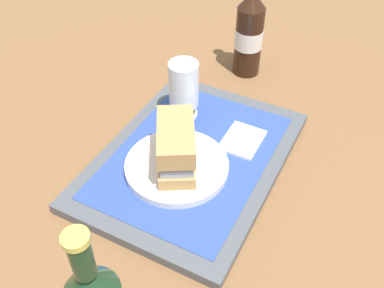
{
  "coord_description": "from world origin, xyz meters",
  "views": [
    {
      "loc": [
        -0.53,
        -0.27,
        0.6
      ],
      "look_at": [
        0.0,
        0.0,
        0.05
      ],
      "focal_mm": 41.07,
      "sensor_mm": 36.0,
      "label": 1
    }
  ],
  "objects": [
    {
      "name": "ground_plane",
      "position": [
        0.0,
        0.0,
        0.0
      ],
      "size": [
        3.0,
        3.0,
        0.0
      ],
      "primitive_type": "plane",
      "color": "brown"
    },
    {
      "name": "tray",
      "position": [
        0.0,
        0.0,
        0.01
      ],
      "size": [
        0.44,
        0.32,
        0.02
      ],
      "primitive_type": "cube",
      "color": "#4C5156",
      "rests_on": "ground_plane"
    },
    {
      "name": "beer_bottle",
      "position": [
        0.34,
        0.03,
        0.1
      ],
      "size": [
        0.07,
        0.07,
        0.27
      ],
      "color": "black",
      "rests_on": "ground_plane"
    },
    {
      "name": "placemat",
      "position": [
        0.0,
        0.0,
        0.02
      ],
      "size": [
        0.38,
        0.27,
        0.0
      ],
      "primitive_type": "cube",
      "color": "#2D4793",
      "rests_on": "tray"
    },
    {
      "name": "napkin_folded",
      "position": [
        0.08,
        -0.07,
        0.02
      ],
      "size": [
        0.09,
        0.07,
        0.01
      ],
      "primitive_type": "cube",
      "color": "white",
      "rests_on": "placemat"
    },
    {
      "name": "sandwich",
      "position": [
        -0.04,
        0.01,
        0.08
      ],
      "size": [
        0.14,
        0.12,
        0.08
      ],
      "rotation": [
        0.0,
        0.0,
        0.52
      ],
      "color": "tan",
      "rests_on": "plate"
    },
    {
      "name": "plate",
      "position": [
        -0.04,
        0.01,
        0.03
      ],
      "size": [
        0.19,
        0.19,
        0.01
      ],
      "primitive_type": "cylinder",
      "color": "silver",
      "rests_on": "placemat"
    },
    {
      "name": "beer_glass",
      "position": [
        0.1,
        0.07,
        0.09
      ],
      "size": [
        0.06,
        0.06,
        0.12
      ],
      "color": "silver",
      "rests_on": "placemat"
    }
  ]
}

